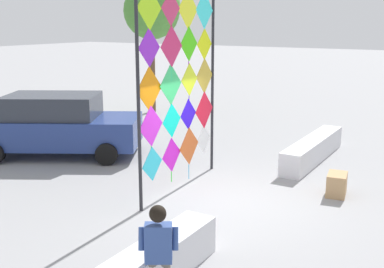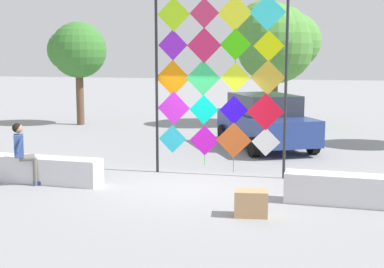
{
  "view_description": "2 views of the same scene",
  "coord_description": "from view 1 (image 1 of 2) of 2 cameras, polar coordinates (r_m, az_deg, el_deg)",
  "views": [
    {
      "loc": [
        -8.56,
        -4.32,
        3.74
      ],
      "look_at": [
        -0.12,
        0.8,
        1.41
      ],
      "focal_mm": 44.72,
      "sensor_mm": 36.0,
      "label": 1
    },
    {
      "loc": [
        3.13,
        -11.32,
        2.94
      ],
      "look_at": [
        -0.2,
        0.52,
        1.14
      ],
      "focal_mm": 49.12,
      "sensor_mm": 36.0,
      "label": 2
    }
  ],
  "objects": [
    {
      "name": "tree_palm_like",
      "position": [
        20.22,
        -4.57,
        14.65
      ],
      "size": [
        2.48,
        2.45,
        5.35
      ],
      "color": "brown",
      "rests_on": "ground"
    },
    {
      "name": "seated_vendor",
      "position": [
        6.5,
        -3.97,
        -13.1
      ],
      "size": [
        0.71,
        0.65,
        1.46
      ],
      "color": "#666056",
      "rests_on": "ground"
    },
    {
      "name": "kite_display_rack",
      "position": [
        10.56,
        -1.43,
        6.82
      ],
      "size": [
        3.3,
        0.22,
        4.55
      ],
      "color": "#232328",
      "rests_on": "ground"
    },
    {
      "name": "ground",
      "position": [
        10.3,
        4.21,
        -8.07
      ],
      "size": [
        120.0,
        120.0,
        0.0
      ],
      "primitive_type": "plane",
      "color": "gray"
    },
    {
      "name": "cardboard_box_large",
      "position": [
        11.04,
        16.88,
        -5.78
      ],
      "size": [
        0.67,
        0.5,
        0.49
      ],
      "primitive_type": "cube",
      "rotation": [
        0.0,
        0.0,
        0.17
      ],
      "color": "tan",
      "rests_on": "ground"
    },
    {
      "name": "parked_car",
      "position": [
        14.1,
        -15.73,
        1.09
      ],
      "size": [
        3.91,
        4.86,
        1.75
      ],
      "color": "navy",
      "rests_on": "ground"
    },
    {
      "name": "plaza_ledge_right",
      "position": [
        13.58,
        14.25,
        -1.79
      ],
      "size": [
        3.83,
        0.55,
        0.62
      ],
      "primitive_type": "cube",
      "color": "silver",
      "rests_on": "ground"
    }
  ]
}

